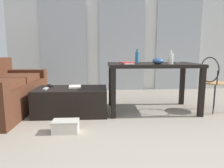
{
  "coord_description": "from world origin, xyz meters",
  "views": [
    {
      "loc": [
        -0.5,
        -1.62,
        0.94
      ],
      "look_at": [
        -0.32,
        1.61,
        0.41
      ],
      "focal_mm": 32.62,
      "sensor_mm": 36.0,
      "label": 1
    }
  ],
  "objects": [
    {
      "name": "wire_chair",
      "position": [
        1.21,
        1.39,
        0.53
      ],
      "size": [
        0.39,
        0.42,
        0.85
      ],
      "color": "#B7844C",
      "rests_on": "ground"
    },
    {
      "name": "bottle_far",
      "position": [
        0.08,
        1.63,
        0.85
      ],
      "size": [
        0.06,
        0.06,
        0.22
      ],
      "color": "teal",
      "rests_on": "craft_table"
    },
    {
      "name": "coffee_table",
      "position": [
        -0.95,
        1.38,
        0.2
      ],
      "size": [
        1.05,
        0.59,
        0.4
      ],
      "color": "black",
      "rests_on": "ground"
    },
    {
      "name": "craft_table",
      "position": [
        0.3,
        1.5,
        0.65
      ],
      "size": [
        1.37,
        0.8,
        0.75
      ],
      "color": "black",
      "rests_on": "ground"
    },
    {
      "name": "couch",
      "position": [
        -2.04,
        1.53,
        0.32
      ],
      "size": [
        0.89,
        1.74,
        0.82
      ],
      "color": "#4C2819",
      "rests_on": "ground"
    },
    {
      "name": "magazine",
      "position": [
        -0.9,
        1.45,
        0.41
      ],
      "size": [
        0.2,
        0.24,
        0.02
      ],
      "primitive_type": "cube",
      "rotation": [
        0.0,
        0.0,
        0.11
      ],
      "color": "silver",
      "rests_on": "coffee_table"
    },
    {
      "name": "bottle_near",
      "position": [
        0.5,
        1.26,
        0.83
      ],
      "size": [
        0.07,
        0.07,
        0.2
      ],
      "color": "beige",
      "rests_on": "craft_table"
    },
    {
      "name": "bowl",
      "position": [
        0.31,
        1.26,
        0.8
      ],
      "size": [
        0.16,
        0.16,
        0.09
      ],
      "primitive_type": "ellipsoid",
      "color": "#2D4C7A",
      "rests_on": "craft_table"
    },
    {
      "name": "book_stack",
      "position": [
        -0.12,
        1.37,
        0.77
      ],
      "size": [
        0.21,
        0.31,
        0.03
      ],
      "color": "silver",
      "rests_on": "craft_table"
    },
    {
      "name": "ground_plane",
      "position": [
        0.0,
        1.29,
        0.0
      ],
      "size": [
        8.1,
        8.1,
        0.0
      ],
      "primitive_type": "plane",
      "color": "gray"
    },
    {
      "name": "tv_remote_on_table",
      "position": [
        0.46,
        1.74,
        0.77
      ],
      "size": [
        0.13,
        0.17,
        0.03
      ],
      "primitive_type": "cube",
      "rotation": [
        0.0,
        0.0,
        -0.52
      ],
      "color": "#232326",
      "rests_on": "craft_table"
    },
    {
      "name": "curtains",
      "position": [
        0.0,
        3.29,
        1.09
      ],
      "size": [
        3.82,
        0.03,
        2.18
      ],
      "color": "#B2B7BC",
      "rests_on": "ground"
    },
    {
      "name": "tv_remote_primary",
      "position": [
        -1.3,
        1.56,
        0.41
      ],
      "size": [
        0.12,
        0.19,
        0.02
      ],
      "primitive_type": "cube",
      "rotation": [
        0.0,
        0.0,
        0.47
      ],
      "color": "black",
      "rests_on": "coffee_table"
    },
    {
      "name": "wall_back",
      "position": [
        0.0,
        3.38,
        1.26
      ],
      "size": [
        5.38,
        0.1,
        2.52
      ],
      "primitive_type": "cube",
      "color": "silver",
      "rests_on": "ground"
    },
    {
      "name": "shoebox",
      "position": [
        -0.92,
        0.67,
        0.07
      ],
      "size": [
        0.3,
        0.19,
        0.14
      ],
      "color": "beige",
      "rests_on": "ground"
    },
    {
      "name": "tv_remote_secondary",
      "position": [
        -1.3,
        1.3,
        0.41
      ],
      "size": [
        0.05,
        0.15,
        0.02
      ],
      "primitive_type": "cube",
      "rotation": [
        0.0,
        0.0,
        0.0
      ],
      "color": "#B7B7B2",
      "rests_on": "coffee_table"
    },
    {
      "name": "scissors",
      "position": [
        0.73,
        1.68,
        0.76
      ],
      "size": [
        0.07,
        0.11,
        0.0
      ],
      "color": "#9EA0A5",
      "rests_on": "craft_table"
    }
  ]
}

